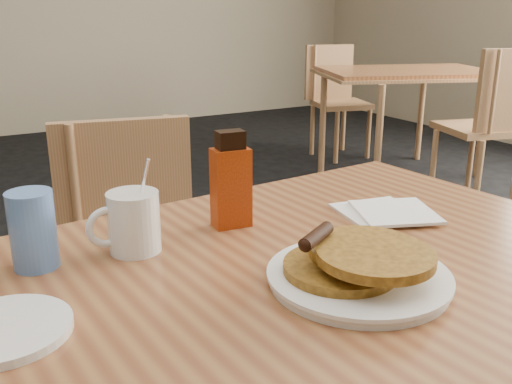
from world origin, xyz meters
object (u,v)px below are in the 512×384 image
Objects in this scene: chair_neighbor_near at (494,114)px; syrup_bottle at (231,183)px; blue_tumbler at (33,230)px; neighbor_table at (406,76)px; chair_main_far at (138,246)px; pancake_plate at (359,268)px; main_table at (293,289)px; coffee_mug at (132,221)px; chair_neighbor_far at (335,91)px.

chair_neighbor_near is 5.14× the size of syrup_bottle.
syrup_bottle is 1.46× the size of blue_tumbler.
neighbor_table is 2.79m from chair_main_far.
chair_neighbor_near is (0.01, -0.72, -0.15)m from neighbor_table.
pancake_plate is at bearing -128.92° from chair_neighbor_near.
blue_tumbler is (-2.74, -1.27, 0.26)m from chair_neighbor_near.
main_table is 7.00× the size of syrup_bottle.
coffee_mug is 0.89× the size of syrup_bottle.
blue_tumbler is (-2.72, -2.75, 0.29)m from chair_neighbor_far.
chair_neighbor_near reaches higher than chair_neighbor_far.
coffee_mug is (-2.57, -2.01, 0.10)m from neighbor_table.
chair_neighbor_near reaches higher than main_table.
neighbor_table is at bearing 46.39° from syrup_bottle.
chair_neighbor_far is 3.84m from pancake_plate.
neighbor_table is 0.78m from chair_neighbor_far.
main_table is 3.78m from chair_neighbor_far.
syrup_bottle is at bearing -140.14° from neighbor_table.
syrup_bottle reaches higher than neighbor_table.
chair_neighbor_near is 5.77× the size of coffee_mug.
coffee_mug is at bearing -95.51° from chair_main_far.
neighbor_table is 0.73m from chair_neighbor_near.
syrup_bottle is (0.20, 0.02, 0.03)m from coffee_mug.
pancake_plate is at bearing -49.05° from coffee_mug.
chair_neighbor_far reaches higher than neighbor_table.
chair_main_far is at bearing -146.24° from chair_neighbor_near.
pancake_plate is at bearing -63.97° from main_table.
chair_main_far reaches higher than main_table.
syrup_bottle is at bearing -115.06° from chair_neighbor_far.
pancake_plate is (0.05, -0.10, 0.07)m from main_table.
chair_neighbor_far reaches higher than main_table.
neighbor_table is 7.42× the size of syrup_bottle.
syrup_bottle is at bearing 0.94° from blue_tumbler.
pancake_plate is 0.50m from blue_tumbler.
blue_tumbler is (-0.35, 0.20, 0.10)m from main_table.
blue_tumbler is at bearing -172.53° from syrup_bottle.
pancake_plate is at bearing -73.72° from syrup_bottle.
neighbor_table is at bearing -73.63° from chair_neighbor_far.
coffee_mug is (-0.19, -0.57, 0.30)m from chair_main_far.
chair_neighbor_near is at bearing -88.84° from neighbor_table.
blue_tumbler reaches higher than neighbor_table.
main_table is 4.66× the size of pancake_plate.
chair_main_far is at bearing -121.61° from chair_neighbor_far.
neighbor_table is 4.94× the size of pancake_plate.
chair_neighbor_near is at bearing 29.09° from chair_main_far.
coffee_mug is 1.30× the size of blue_tumbler.
chair_neighbor_far reaches higher than pancake_plate.
chair_neighbor_near is (2.39, 1.47, -0.15)m from main_table.
syrup_bottle is at bearing 99.76° from pancake_plate.
main_table is 0.42m from blue_tumbler.
main_table and neighbor_table have the same top height.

